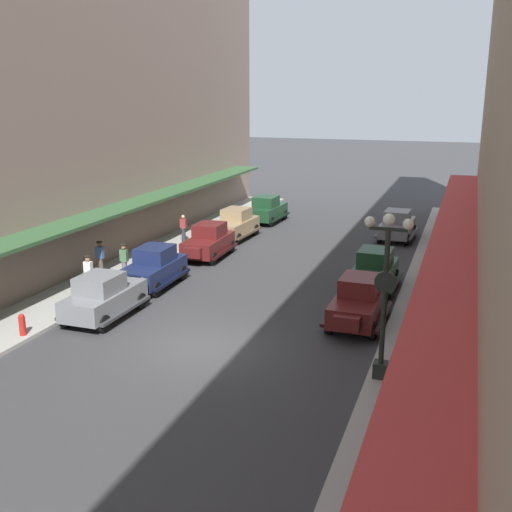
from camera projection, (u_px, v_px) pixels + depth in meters
ground_plane at (200, 347)px, 21.53m from camera, size 200.00×200.00×0.00m
sidewalk_left at (25, 319)px, 23.91m from camera, size 3.00×60.00×0.15m
sidewalk_right at (418, 376)px, 19.11m from camera, size 3.00×60.00×0.15m
parked_car_0 at (235, 223)px, 37.30m from camera, size 2.31×4.32×1.84m
parked_car_1 at (153, 267)px, 28.02m from camera, size 2.22×4.29×1.84m
parked_car_2 at (104, 295)px, 24.05m from camera, size 2.14×4.26×1.84m
parked_car_3 at (397, 224)px, 37.04m from camera, size 2.26×4.30×1.84m
parked_car_4 at (359, 300)px, 23.45m from camera, size 2.18×4.28×1.84m
parked_car_5 at (267, 209)px, 42.00m from camera, size 2.26×4.30×1.84m
parked_car_6 at (208, 240)px, 32.99m from camera, size 2.25×4.30×1.84m
parked_car_7 at (374, 270)px, 27.51m from camera, size 2.19×4.28×1.84m
lamp_post_with_clock at (385, 290)px, 18.16m from camera, size 1.42×0.44×5.16m
fire_hydrant at (22, 324)px, 22.06m from camera, size 0.24×0.24×0.82m
pedestrian_1 at (100, 258)px, 29.23m from camera, size 0.36×0.28×1.67m
pedestrian_2 at (413, 319)px, 21.34m from camera, size 0.36×0.28×1.67m
pedestrian_3 at (124, 261)px, 28.70m from camera, size 0.36×0.28×1.67m
pedestrian_4 at (89, 274)px, 26.69m from camera, size 0.36×0.28×1.67m
pedestrian_5 at (183, 228)px, 35.74m from camera, size 0.36×0.24×1.64m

